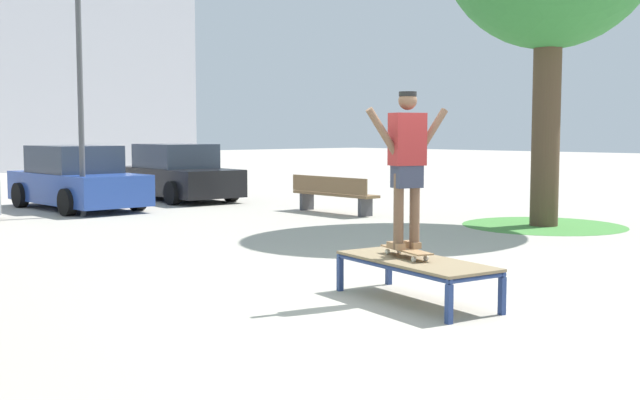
{
  "coord_description": "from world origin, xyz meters",
  "views": [
    {
      "loc": [
        -6.44,
        -5.6,
        1.81
      ],
      "look_at": [
        -0.12,
        1.23,
        1.0
      ],
      "focal_mm": 43.76,
      "sensor_mm": 36.0,
      "label": 1
    }
  ],
  "objects": [
    {
      "name": "ground_plane",
      "position": [
        0.0,
        0.0,
        0.0
      ],
      "size": [
        120.0,
        120.0,
        0.0
      ],
      "primitive_type": "plane",
      "color": "#B2AA9E"
    },
    {
      "name": "skate_box",
      "position": [
        -0.12,
        -0.27,
        0.41
      ],
      "size": [
        1.09,
        2.01,
        0.46
      ],
      "color": "navy",
      "rests_on": "ground"
    },
    {
      "name": "skateboard",
      "position": [
        -0.09,
        -0.12,
        0.54
      ],
      "size": [
        0.44,
        0.82,
        0.09
      ],
      "color": "#9E754C",
      "rests_on": "skate_box"
    },
    {
      "name": "skater",
      "position": [
        -0.09,
        -0.12,
        1.53
      ],
      "size": [
        0.97,
        0.41,
        1.69
      ],
      "color": "brown",
      "rests_on": "skateboard"
    },
    {
      "name": "grass_patch_near_right",
      "position": [
        6.98,
        2.48,
        0.0
      ],
      "size": [
        3.12,
        3.12,
        0.01
      ],
      "primitive_type": "cylinder",
      "color": "#47893D",
      "rests_on": "ground"
    },
    {
      "name": "car_blue",
      "position": [
        1.83,
        11.82,
        0.69
      ],
      "size": [
        1.93,
        4.21,
        1.5
      ],
      "color": "#28479E",
      "rests_on": "ground"
    },
    {
      "name": "car_black",
      "position": [
        4.98,
        12.38,
        0.69
      ],
      "size": [
        2.17,
        4.32,
        1.5
      ],
      "color": "black",
      "rests_on": "ground"
    },
    {
      "name": "park_bench",
      "position": [
        5.59,
        6.95,
        0.45
      ],
      "size": [
        0.47,
        2.41,
        0.83
      ],
      "color": "brown",
      "rests_on": "ground"
    },
    {
      "name": "light_post",
      "position": [
        1.21,
        10.21,
        3.83
      ],
      "size": [
        0.36,
        0.36,
        5.83
      ],
      "color": "#4C4C51",
      "rests_on": "ground"
    }
  ]
}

